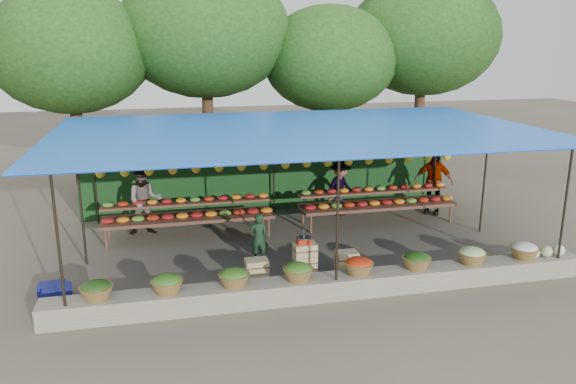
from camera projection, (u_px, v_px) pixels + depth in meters
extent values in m
plane|color=brown|center=(299.00, 246.00, 13.36)|extent=(60.00, 60.00, 0.00)
cube|color=#676352|center=(333.00, 286.00, 10.72)|extent=(10.60, 0.55, 0.40)
cylinder|color=black|center=(59.00, 250.00, 9.23)|extent=(0.05, 0.05, 2.80)
cylinder|color=black|center=(337.00, 229.00, 10.27)|extent=(0.05, 0.05, 2.80)
cylinder|color=black|center=(564.00, 212.00, 11.31)|extent=(0.05, 0.05, 2.80)
cylinder|color=black|center=(81.00, 203.00, 11.96)|extent=(0.05, 0.05, 2.80)
cylinder|color=black|center=(485.00, 179.00, 14.04)|extent=(0.05, 0.05, 2.80)
cylinder|color=black|center=(94.00, 173.00, 14.68)|extent=(0.05, 0.05, 2.80)
cylinder|color=black|center=(274.00, 164.00, 15.73)|extent=(0.05, 0.05, 2.80)
cylinder|color=black|center=(431.00, 156.00, 16.77)|extent=(0.05, 0.05, 2.80)
cube|color=blue|center=(299.00, 130.00, 12.64)|extent=(10.80, 6.60, 0.04)
cube|color=blue|center=(324.00, 154.00, 10.80)|extent=(10.80, 2.19, 0.26)
cube|color=blue|center=(280.00, 125.00, 14.56)|extent=(10.80, 2.19, 0.26)
cylinder|color=#949599|center=(285.00, 152.00, 14.16)|extent=(9.60, 0.01, 0.01)
ellipsoid|color=gold|center=(100.00, 172.00, 13.25)|extent=(0.23, 0.17, 0.30)
ellipsoid|color=gold|center=(125.00, 171.00, 13.37)|extent=(0.23, 0.17, 0.30)
ellipsoid|color=gold|center=(149.00, 170.00, 13.49)|extent=(0.23, 0.17, 0.30)
ellipsoid|color=gold|center=(173.00, 169.00, 13.62)|extent=(0.23, 0.17, 0.30)
ellipsoid|color=gold|center=(196.00, 167.00, 13.74)|extent=(0.23, 0.17, 0.30)
ellipsoid|color=gold|center=(219.00, 166.00, 13.86)|extent=(0.23, 0.17, 0.30)
ellipsoid|color=gold|center=(242.00, 165.00, 13.98)|extent=(0.23, 0.17, 0.30)
ellipsoid|color=gold|center=(264.00, 164.00, 14.11)|extent=(0.23, 0.17, 0.30)
ellipsoid|color=gold|center=(285.00, 163.00, 14.23)|extent=(0.23, 0.17, 0.30)
ellipsoid|color=gold|center=(307.00, 162.00, 14.35)|extent=(0.23, 0.17, 0.30)
ellipsoid|color=gold|center=(328.00, 161.00, 14.47)|extent=(0.23, 0.17, 0.30)
ellipsoid|color=gold|center=(349.00, 160.00, 14.59)|extent=(0.23, 0.17, 0.30)
ellipsoid|color=gold|center=(369.00, 159.00, 14.72)|extent=(0.23, 0.17, 0.30)
ellipsoid|color=gold|center=(389.00, 158.00, 14.84)|extent=(0.23, 0.17, 0.30)
ellipsoid|color=gold|center=(409.00, 157.00, 14.96)|extent=(0.23, 0.17, 0.30)
ellipsoid|color=gold|center=(428.00, 156.00, 15.08)|extent=(0.23, 0.17, 0.30)
ellipsoid|color=gold|center=(447.00, 155.00, 15.21)|extent=(0.23, 0.17, 0.30)
ellipsoid|color=#214412|center=(96.00, 287.00, 9.68)|extent=(0.52, 0.52, 0.23)
ellipsoid|color=#37691C|center=(167.00, 281.00, 9.94)|extent=(0.52, 0.52, 0.23)
ellipsoid|color=#37691C|center=(234.00, 275.00, 10.20)|extent=(0.52, 0.52, 0.23)
ellipsoid|color=#37691C|center=(298.00, 269.00, 10.46)|extent=(0.52, 0.52, 0.23)
ellipsoid|color=#B3280E|center=(359.00, 263.00, 10.72)|extent=(0.52, 0.52, 0.23)
ellipsoid|color=#214412|center=(417.00, 258.00, 10.98)|extent=(0.52, 0.52, 0.23)
ellipsoid|color=#A5C97E|center=(472.00, 253.00, 11.24)|extent=(0.52, 0.52, 0.23)
ellipsoid|color=beige|center=(525.00, 248.00, 11.51)|extent=(0.52, 0.52, 0.23)
cube|color=#19461D|center=(272.00, 167.00, 16.00)|extent=(10.60, 0.06, 2.50)
cylinder|color=#3D2116|center=(78.00, 134.00, 17.11)|extent=(0.36, 0.36, 3.97)
ellipsoid|color=#17360E|center=(70.00, 51.00, 16.46)|extent=(4.77, 4.77, 3.69)
cylinder|color=#3D2116|center=(208.00, 120.00, 18.29)|extent=(0.36, 0.36, 4.48)
ellipsoid|color=#17360E|center=(205.00, 31.00, 17.56)|extent=(5.39, 5.39, 4.17)
cylinder|color=#3D2116|center=(328.00, 129.00, 18.97)|extent=(0.36, 0.36, 3.71)
ellipsoid|color=#17360E|center=(329.00, 59.00, 18.37)|extent=(4.47, 4.47, 3.45)
cylinder|color=#3D2116|center=(419.00, 115.00, 20.03)|extent=(0.36, 0.36, 4.35)
ellipsoid|color=#17360E|center=(424.00, 36.00, 19.32)|extent=(5.24, 5.24, 4.05)
cube|color=#512E20|center=(188.00, 218.00, 13.91)|extent=(4.20, 0.95, 0.08)
cube|color=#512E20|center=(187.00, 203.00, 14.12)|extent=(4.20, 0.35, 0.06)
cylinder|color=#512E20|center=(106.00, 238.00, 13.18)|extent=(0.06, 0.06, 0.50)
cylinder|color=#512E20|center=(269.00, 226.00, 14.03)|extent=(0.06, 0.06, 0.50)
cylinder|color=#512E20|center=(108.00, 228.00, 13.93)|extent=(0.06, 0.06, 0.50)
cylinder|color=#512E20|center=(263.00, 217.00, 14.78)|extent=(0.06, 0.06, 0.50)
ellipsoid|color=#A01816|center=(108.00, 221.00, 13.33)|extent=(0.31, 0.26, 0.13)
ellipsoid|color=#5A952E|center=(108.00, 205.00, 13.69)|extent=(0.26, 0.22, 0.12)
ellipsoid|color=orange|center=(123.00, 220.00, 13.41)|extent=(0.31, 0.26, 0.13)
ellipsoid|color=#B3280E|center=(123.00, 204.00, 13.76)|extent=(0.26, 0.22, 0.12)
ellipsoid|color=#5A952E|center=(138.00, 219.00, 13.48)|extent=(0.31, 0.26, 0.13)
ellipsoid|color=#A01816|center=(138.00, 203.00, 13.84)|extent=(0.26, 0.22, 0.12)
ellipsoid|color=#B3280E|center=(153.00, 218.00, 13.56)|extent=(0.31, 0.26, 0.13)
ellipsoid|color=orange|center=(152.00, 202.00, 13.91)|extent=(0.26, 0.22, 0.12)
ellipsoid|color=#A01816|center=(168.00, 217.00, 13.64)|extent=(0.31, 0.26, 0.13)
ellipsoid|color=#A01816|center=(167.00, 201.00, 13.99)|extent=(0.26, 0.22, 0.12)
ellipsoid|color=orange|center=(182.00, 216.00, 13.71)|extent=(0.31, 0.26, 0.13)
ellipsoid|color=orange|center=(181.00, 200.00, 14.07)|extent=(0.26, 0.22, 0.12)
ellipsoid|color=#A01816|center=(197.00, 215.00, 13.79)|extent=(0.31, 0.26, 0.13)
ellipsoid|color=#5A952E|center=(195.00, 199.00, 14.14)|extent=(0.26, 0.22, 0.12)
ellipsoid|color=orange|center=(211.00, 214.00, 13.87)|extent=(0.31, 0.26, 0.13)
ellipsoid|color=#B3280E|center=(209.00, 199.00, 14.22)|extent=(0.26, 0.22, 0.12)
ellipsoid|color=#5A952E|center=(225.00, 213.00, 13.94)|extent=(0.31, 0.26, 0.13)
ellipsoid|color=#A01816|center=(223.00, 198.00, 14.29)|extent=(0.26, 0.22, 0.12)
ellipsoid|color=#B3280E|center=(239.00, 212.00, 14.02)|extent=(0.31, 0.26, 0.13)
ellipsoid|color=orange|center=(236.00, 197.00, 14.37)|extent=(0.26, 0.22, 0.12)
ellipsoid|color=#A01816|center=(253.00, 211.00, 14.09)|extent=(0.31, 0.26, 0.13)
ellipsoid|color=#A01816|center=(250.00, 196.00, 14.45)|extent=(0.26, 0.22, 0.12)
ellipsoid|color=orange|center=(267.00, 210.00, 14.17)|extent=(0.31, 0.26, 0.13)
ellipsoid|color=orange|center=(263.00, 195.00, 14.52)|extent=(0.26, 0.22, 0.12)
cube|color=#512E20|center=(377.00, 205.00, 15.00)|extent=(4.20, 0.95, 0.08)
cube|color=#512E20|center=(374.00, 192.00, 15.21)|extent=(4.20, 0.35, 0.06)
cylinder|color=#512E20|center=(311.00, 223.00, 14.26)|extent=(0.06, 0.06, 0.50)
cylinder|color=#512E20|center=(450.00, 213.00, 15.11)|extent=(0.06, 0.06, 0.50)
cylinder|color=#512E20|center=(303.00, 214.00, 15.02)|extent=(0.06, 0.06, 0.50)
cylinder|color=#512E20|center=(436.00, 205.00, 15.86)|extent=(0.06, 0.06, 0.50)
ellipsoid|color=#A01816|center=(310.00, 207.00, 14.42)|extent=(0.31, 0.26, 0.13)
ellipsoid|color=#5A952E|center=(306.00, 193.00, 14.77)|extent=(0.26, 0.22, 0.12)
ellipsoid|color=orange|center=(323.00, 206.00, 14.50)|extent=(0.31, 0.26, 0.13)
ellipsoid|color=#B3280E|center=(319.00, 192.00, 14.85)|extent=(0.26, 0.22, 0.12)
ellipsoid|color=#5A952E|center=(336.00, 206.00, 14.57)|extent=(0.31, 0.26, 0.13)
ellipsoid|color=#A01816|center=(331.00, 191.00, 14.92)|extent=(0.26, 0.22, 0.12)
ellipsoid|color=#B3280E|center=(349.00, 205.00, 14.65)|extent=(0.31, 0.26, 0.13)
ellipsoid|color=orange|center=(344.00, 190.00, 15.00)|extent=(0.26, 0.22, 0.12)
ellipsoid|color=#A01816|center=(362.00, 204.00, 14.72)|extent=(0.31, 0.26, 0.13)
ellipsoid|color=#A01816|center=(356.00, 190.00, 15.08)|extent=(0.26, 0.22, 0.12)
ellipsoid|color=orange|center=(374.00, 203.00, 14.80)|extent=(0.31, 0.26, 0.13)
ellipsoid|color=orange|center=(369.00, 189.00, 15.15)|extent=(0.26, 0.22, 0.12)
ellipsoid|color=#A01816|center=(387.00, 202.00, 14.88)|extent=(0.31, 0.26, 0.13)
ellipsoid|color=#5A952E|center=(381.00, 188.00, 15.23)|extent=(0.26, 0.22, 0.12)
ellipsoid|color=orange|center=(399.00, 201.00, 14.95)|extent=(0.31, 0.26, 0.13)
ellipsoid|color=#B3280E|center=(393.00, 187.00, 15.31)|extent=(0.26, 0.22, 0.12)
ellipsoid|color=#5A952E|center=(411.00, 201.00, 15.03)|extent=(0.31, 0.26, 0.13)
ellipsoid|color=#A01816|center=(405.00, 187.00, 15.38)|extent=(0.26, 0.22, 0.12)
ellipsoid|color=#B3280E|center=(423.00, 200.00, 15.10)|extent=(0.31, 0.26, 0.13)
ellipsoid|color=orange|center=(416.00, 186.00, 15.46)|extent=(0.26, 0.22, 0.12)
ellipsoid|color=#A01816|center=(435.00, 199.00, 15.18)|extent=(0.31, 0.26, 0.13)
ellipsoid|color=#A01816|center=(428.00, 185.00, 15.53)|extent=(0.26, 0.22, 0.12)
ellipsoid|color=orange|center=(447.00, 198.00, 15.26)|extent=(0.31, 0.26, 0.13)
ellipsoid|color=orange|center=(440.00, 185.00, 15.61)|extent=(0.26, 0.22, 0.12)
cube|color=#9F895A|center=(257.00, 277.00, 11.31)|extent=(0.46, 0.35, 0.25)
cube|color=#9F895A|center=(257.00, 265.00, 11.24)|extent=(0.46, 0.35, 0.25)
cube|color=#9F895A|center=(305.00, 273.00, 11.53)|extent=(0.46, 0.35, 0.25)
cube|color=#9F895A|center=(305.00, 261.00, 11.46)|extent=(0.46, 0.35, 0.25)
cube|color=#9F895A|center=(305.00, 249.00, 11.39)|extent=(0.46, 0.35, 0.25)
cube|color=#9F895A|center=(346.00, 269.00, 11.72)|extent=(0.46, 0.35, 0.25)
cube|color=#9F895A|center=(347.00, 257.00, 11.65)|extent=(0.46, 0.35, 0.25)
cube|color=red|center=(304.00, 241.00, 11.34)|extent=(0.27, 0.24, 0.11)
cylinder|color=#949599|center=(304.00, 238.00, 11.32)|extent=(0.29, 0.29, 0.03)
cylinder|color=#949599|center=(304.00, 234.00, 11.30)|extent=(0.03, 0.03, 0.20)
imported|color=#17331C|center=(259.00, 238.00, 12.33)|extent=(0.45, 0.34, 1.11)
imported|color=slate|center=(145.00, 201.00, 14.02)|extent=(0.87, 0.69, 1.74)
imported|color=slate|center=(340.00, 188.00, 15.56)|extent=(1.17, 1.02, 1.56)
imported|color=slate|center=(433.00, 182.00, 15.74)|extent=(1.15, 0.97, 1.84)
cube|color=navy|center=(58.00, 294.00, 10.48)|extent=(0.56, 0.44, 0.31)
cube|color=navy|center=(52.00, 291.00, 10.66)|extent=(0.50, 0.37, 0.29)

